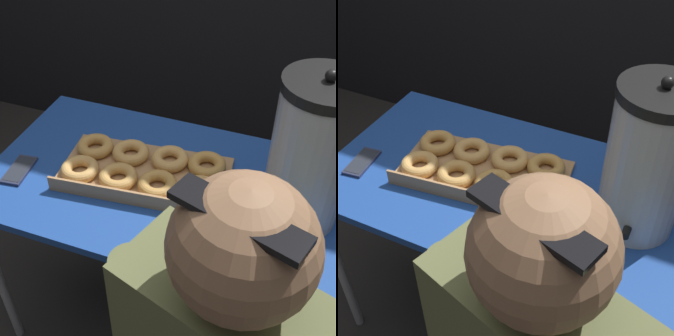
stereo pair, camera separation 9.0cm
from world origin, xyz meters
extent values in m
plane|color=#2D2B28|center=(0.00, 0.00, 0.00)|extent=(12.00, 12.00, 0.00)
cube|color=#1E479E|center=(0.00, 0.00, 0.74)|extent=(1.23, 0.67, 0.03)
cylinder|color=#ADADB2|center=(-0.57, 0.29, 0.36)|extent=(0.03, 0.03, 0.73)
cube|color=tan|center=(-0.12, 0.01, 0.76)|extent=(0.56, 0.33, 0.02)
cube|color=tan|center=(-0.10, -0.13, 0.79)|extent=(0.53, 0.06, 0.04)
torus|color=#DFA75B|center=(-0.30, -0.07, 0.79)|extent=(0.17, 0.17, 0.04)
torus|color=tan|center=(-0.17, -0.07, 0.79)|extent=(0.15, 0.15, 0.04)
torus|color=#CE9649|center=(-0.05, -0.06, 0.79)|extent=(0.17, 0.17, 0.04)
torus|color=#DCA457|center=(0.08, -0.04, 0.79)|extent=(0.13, 0.13, 0.04)
torus|color=tan|center=(-0.31, 0.05, 0.79)|extent=(0.14, 0.14, 0.04)
torus|color=#DEA559|center=(-0.19, 0.06, 0.79)|extent=(0.15, 0.15, 0.04)
torus|color=#E1A95C|center=(-0.06, 0.07, 0.79)|extent=(0.15, 0.15, 0.04)
torus|color=#CC9448|center=(0.07, 0.09, 0.79)|extent=(0.13, 0.13, 0.04)
cylinder|color=#B7B7BC|center=(0.37, 0.01, 0.96)|extent=(0.22, 0.22, 0.41)
cylinder|color=black|center=(0.37, 0.01, 1.18)|extent=(0.23, 0.23, 0.03)
sphere|color=black|center=(0.37, 0.01, 1.21)|extent=(0.03, 0.03, 0.03)
cylinder|color=black|center=(0.37, -0.11, 0.83)|extent=(0.02, 0.05, 0.02)
cube|color=#2D334C|center=(-0.51, -0.12, 0.76)|extent=(0.08, 0.15, 0.01)
cube|color=#2D333D|center=(-0.51, -0.12, 0.76)|extent=(0.07, 0.13, 0.00)
sphere|color=#8E6647|center=(0.29, -0.57, 1.22)|extent=(0.23, 0.23, 0.23)
cube|color=black|center=(0.29, -0.60, 1.31)|extent=(0.20, 0.11, 0.01)
cylinder|color=#60663D|center=(0.07, -0.50, 0.76)|extent=(0.09, 0.09, 0.51)
camera|label=1|loc=(0.35, -1.02, 1.75)|focal=50.00mm
camera|label=2|loc=(0.43, -0.99, 1.75)|focal=50.00mm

